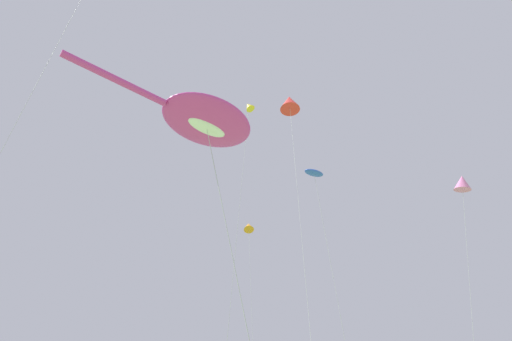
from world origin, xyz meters
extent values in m
ellipsoid|color=#CC3899|center=(-2.00, 12.76, 13.69)|extent=(4.12, 3.34, 0.70)
cylinder|color=#CC3899|center=(-5.70, 12.09, 13.58)|extent=(3.81, 0.94, 0.25)
ellipsoid|color=white|center=(-2.00, 12.76, 13.37)|extent=(1.71, 0.93, 0.25)
cylinder|color=#B2B2B7|center=(-0.84, 11.92, 6.67)|extent=(2.37, 1.72, 13.34)
cone|color=pink|center=(15.33, 14.79, 17.46)|extent=(1.02, 1.23, 1.15)
cylinder|color=#B2B2B7|center=(14.50, 16.22, 8.73)|extent=(1.68, 2.88, 17.46)
cone|color=orange|center=(9.59, 32.45, 21.60)|extent=(1.21, 1.36, 1.09)
ellipsoid|color=blue|center=(6.61, 17.91, 17.30)|extent=(1.21, 0.78, 0.45)
cylinder|color=#B2B2B7|center=(7.03, 17.38, 8.65)|extent=(0.86, 1.09, 17.30)
cylinder|color=#B2B2B7|center=(-8.54, 15.61, 12.98)|extent=(1.53, 2.18, 25.96)
cone|color=red|center=(5.58, 18.48, 22.97)|extent=(1.50, 1.52, 1.19)
cylinder|color=#B2B2B7|center=(4.60, 16.58, 11.49)|extent=(1.98, 3.81, 22.98)
cone|color=yellow|center=(3.74, 20.80, 23.82)|extent=(1.02, 0.98, 0.78)
cylinder|color=#B2B2B7|center=(3.01, 20.87, 11.91)|extent=(1.48, 0.15, 23.82)
camera|label=1|loc=(-6.52, -0.07, 1.65)|focal=32.44mm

